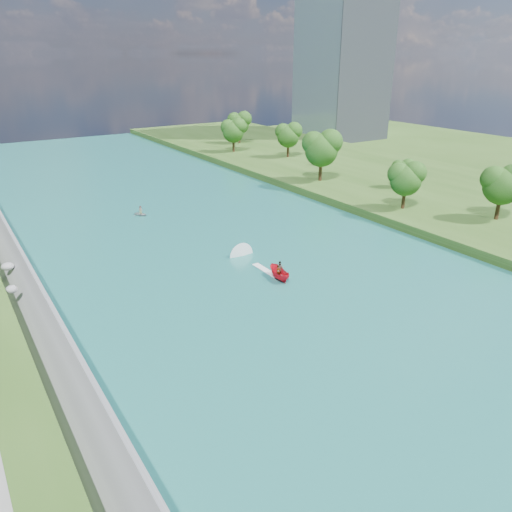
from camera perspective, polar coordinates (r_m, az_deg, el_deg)
ground at (r=50.83m, az=10.07°, el=-8.49°), size 260.00×260.00×0.00m
river_water at (r=65.12m, az=-1.75°, el=-0.98°), size 55.00×240.00×0.10m
berm_east at (r=98.41m, az=23.91°, el=5.59°), size 44.00×240.00×1.50m
riprap_bank at (r=55.78m, az=-24.51°, el=-5.32°), size 4.42×236.00×4.25m
office_tower at (r=169.74m, az=10.00°, el=23.31°), size 22.00×22.00×60.00m
trees_east at (r=100.60m, az=11.80°, el=10.70°), size 18.60×140.77×11.95m
motorboat at (r=61.98m, az=1.80°, el=-1.51°), size 3.60×18.87×2.00m
raft at (r=87.18m, az=-13.03°, el=4.78°), size 2.73×3.05×1.60m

